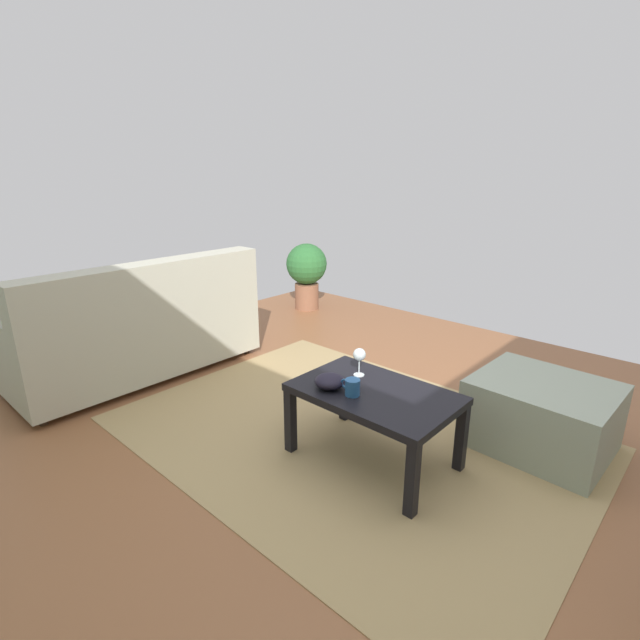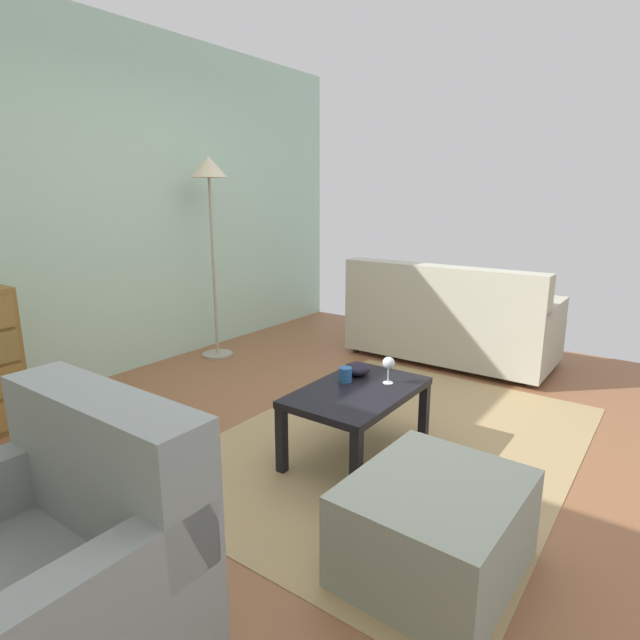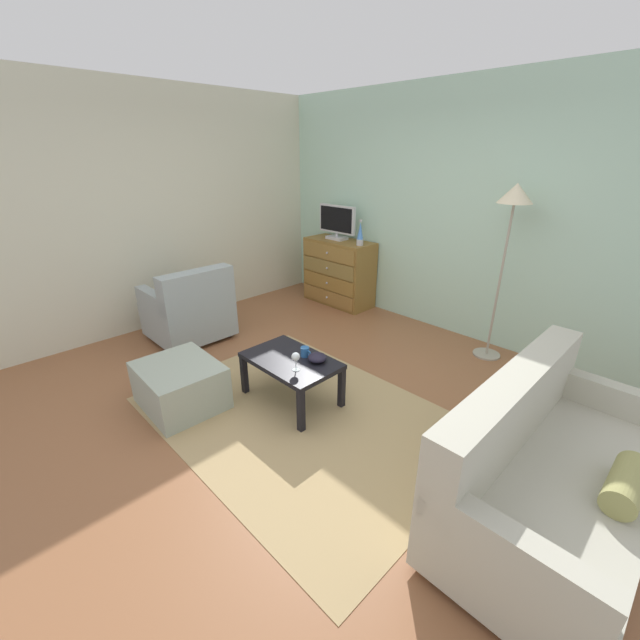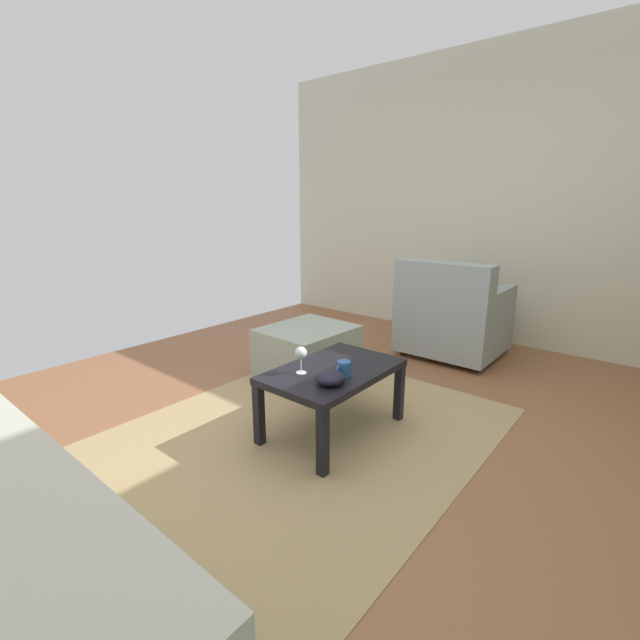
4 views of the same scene
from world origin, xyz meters
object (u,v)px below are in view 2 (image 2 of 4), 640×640
bowl_decorative (357,369)px  ottoman (435,527)px  standing_lamp (209,186)px  coffee_table (357,398)px  armchair (36,590)px  couch_large (449,324)px  mug (346,374)px  wine_glass (389,364)px

bowl_decorative → ottoman: 1.21m
bowl_decorative → ottoman: size_ratio=0.23×
standing_lamp → coffee_table: bearing=-112.6°
ottoman → bowl_decorative: bearing=47.1°
ottoman → standing_lamp: bearing=62.3°
armchair → ottoman: size_ratio=1.25×
armchair → bowl_decorative: bearing=4.2°
coffee_table → couch_large: couch_large is taller
mug → bowl_decorative: mug is taller
bowl_decorative → standing_lamp: (0.66, 1.92, 1.08)m
coffee_table → couch_large: bearing=7.7°
wine_glass → armchair: (-1.94, 0.08, -0.17)m
bowl_decorative → standing_lamp: 2.30m
coffee_table → bowl_decorative: size_ratio=5.19×
mug → couch_large: size_ratio=0.07×
wine_glass → couch_large: 1.84m
coffee_table → wine_glass: size_ratio=5.26×
couch_large → standing_lamp: standing_lamp is taller
coffee_table → wine_glass: bearing=-28.4°
standing_lamp → mug: bearing=-112.4°
couch_large → armchair: 3.75m
wine_glass → standing_lamp: bearing=72.4°
coffee_table → standing_lamp: bearing=67.4°
coffee_table → ottoman: 0.97m
standing_lamp → armchair: bearing=-141.7°
bowl_decorative → ottoman: bearing=-132.9°
bowl_decorative → armchair: size_ratio=0.18×
coffee_table → standing_lamp: standing_lamp is taller
mug → armchair: 1.83m
wine_glass → armchair: size_ratio=0.18×
mug → couch_large: couch_large is taller
wine_glass → armchair: bearing=177.7°
bowl_decorative → standing_lamp: bearing=71.0°
wine_glass → standing_lamp: size_ratio=0.09×
couch_large → ottoman: size_ratio=2.49×
coffee_table → ottoman: coffee_table is taller
coffee_table → armchair: 1.77m
wine_glass → bowl_decorative: wine_glass is taller
ottoman → wine_glass: bearing=39.2°
coffee_table → armchair: bearing=-179.4°
coffee_table → armchair: (-1.77, -0.02, 0.01)m
ottoman → armchair: bearing=148.2°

